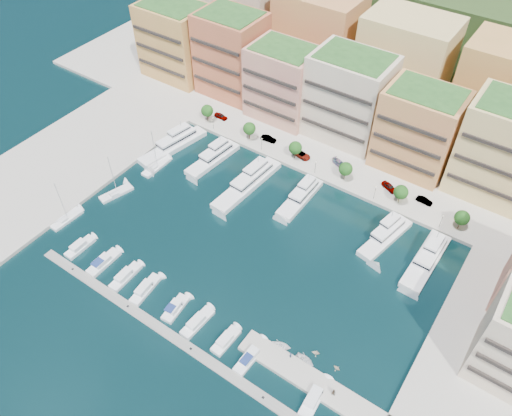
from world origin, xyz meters
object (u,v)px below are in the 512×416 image
(tender_3, at_px, (337,368))
(car_0, at_px, (221,116))
(lamppost_0, at_px, (213,121))
(lamppost_4, at_px, (442,219))
(tree_1, at_px, (249,128))
(tree_4, at_px, (401,192))
(sailboat_2, at_px, (156,167))
(car_1, at_px, (268,139))
(cruiser_1, at_px, (103,262))
(car_5, at_px, (424,201))
(car_4, at_px, (389,187))
(lamppost_1, at_px, (262,142))
(cruiser_9, at_px, (314,398))
(cruiser_2, at_px, (125,277))
(cruiser_7, at_px, (250,357))
(car_2, at_px, (301,154))
(lamppost_2, at_px, (316,165))
(yacht_3, at_px, (301,195))
(tree_0, at_px, (207,111))
(yacht_1, at_px, (214,157))
(tender_2, at_px, (305,361))
(yacht_5, at_px, (386,235))
(cruiser_6, at_px, (226,341))
(tree_3, at_px, (346,169))
(tree_5, at_px, (462,218))
(yacht_6, at_px, (427,258))
(person_0, at_px, (290,355))
(cruiser_0, at_px, (80,247))
(car_3, at_px, (340,163))
(yacht_0, at_px, (175,144))
(lamppost_3, at_px, (375,191))
(person_1, at_px, (333,392))
(sailboat_0, at_px, (66,219))
(cruiser_3, at_px, (145,289))
(tree_2, at_px, (295,148))
(tender_1, at_px, (316,353))
(sailboat_1, at_px, (116,194))

(tender_3, bearing_deg, car_0, 61.19)
(lamppost_0, bearing_deg, lamppost_4, 0.00)
(tree_1, distance_m, tree_4, 48.00)
(sailboat_2, distance_m, car_1, 34.19)
(cruiser_1, distance_m, car_5, 82.78)
(lamppost_4, height_order, car_4, lamppost_4)
(tree_4, xyz_separation_m, lamppost_1, (-42.00, -2.30, -0.92))
(cruiser_9, bearing_deg, cruiser_2, 180.00)
(cruiser_7, height_order, car_2, car_2)
(lamppost_2, relative_size, car_5, 0.98)
(cruiser_9, xyz_separation_m, tender_3, (0.64, 7.94, -0.16))
(yacht_3, xyz_separation_m, cruiser_1, (-27.11, -45.64, -0.64))
(tree_0, distance_m, yacht_1, 18.60)
(tender_3, distance_m, tender_2, 6.47)
(lamppost_1, height_order, yacht_1, yacht_1)
(yacht_3, xyz_separation_m, car_4, (18.07, 15.90, 0.60))
(yacht_1, bearing_deg, cruiser_9, -37.16)
(yacht_5, xyz_separation_m, car_2, (-33.08, 14.21, 0.57))
(cruiser_2, bearing_deg, car_4, 58.33)
(lamppost_4, height_order, tender_3, lamppost_4)
(cruiser_6, xyz_separation_m, car_2, (-17.65, 59.74, 1.23))
(tree_3, relative_size, tree_5, 1.00)
(yacht_6, relative_size, person_0, 11.81)
(cruiser_0, xyz_separation_m, car_3, (37.79, 62.58, 1.17))
(lamppost_0, xyz_separation_m, yacht_0, (-4.66, -12.65, -2.62))
(cruiser_0, xyz_separation_m, tender_2, (60.26, 5.64, -0.12))
(lamppost_4, relative_size, cruiser_0, 0.53)
(tree_3, xyz_separation_m, yacht_3, (-6.23, -12.48, -3.53))
(tree_3, height_order, lamppost_1, tree_3)
(yacht_0, distance_m, car_3, 48.89)
(lamppost_3, relative_size, person_1, 2.30)
(tree_1, xyz_separation_m, lamppost_3, (42.00, -2.30, -0.92))
(sailboat_0, bearing_deg, cruiser_3, -7.96)
(tree_5, bearing_deg, cruiser_9, -97.76)
(tree_1, xyz_separation_m, tree_2, (16.00, 0.00, 0.00))
(sailboat_0, bearing_deg, lamppost_0, 81.33)
(lamppost_2, height_order, car_2, lamppost_2)
(lamppost_3, height_order, person_0, lamppost_3)
(tree_0, distance_m, lamppost_1, 22.14)
(yacht_5, bearing_deg, car_4, 112.16)
(tree_2, distance_m, tender_3, 64.75)
(lamppost_4, height_order, tender_1, lamppost_4)
(person_0, bearing_deg, tree_5, -56.14)
(lamppost_1, height_order, sailboat_0, sailboat_0)
(lamppost_2, relative_size, lamppost_4, 1.00)
(lamppost_1, xyz_separation_m, tender_1, (45.65, -47.38, -3.37))
(yacht_6, distance_m, car_0, 76.73)
(lamppost_0, relative_size, lamppost_2, 1.00)
(sailboat_1, relative_size, tender_2, 3.18)
(car_2, bearing_deg, cruiser_9, -137.21)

